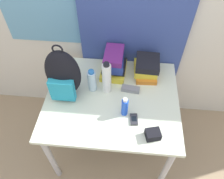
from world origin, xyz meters
TOP-DOWN VIEW (x-y plane):
  - wall_back at (-0.00, 0.98)m, footprint 6.00×0.06m
  - curtain_blue at (0.13, 0.93)m, footprint 0.91×0.04m
  - desk at (0.00, 0.45)m, footprint 1.07×0.90m
  - backpack at (-0.37, 0.46)m, footprint 0.27×0.19m
  - book_stack_left at (-0.01, 0.75)m, footprint 0.22×0.29m
  - book_stack_center at (0.27, 0.74)m, footprint 0.22×0.28m
  - water_bottle at (-0.17, 0.53)m, footprint 0.07×0.07m
  - sports_bottle at (-0.05, 0.52)m, footprint 0.07×0.07m
  - sunscreen_bottle at (0.11, 0.30)m, footprint 0.05×0.05m
  - cell_phone at (0.18, 0.25)m, footprint 0.06×0.10m
  - sunglasses_case at (0.15, 0.54)m, footprint 0.16×0.07m
  - camera_pouch at (0.32, 0.13)m, footprint 0.12×0.10m

SIDE VIEW (x-z plane):
  - desk at x=0.00m, z-range 0.29..1.05m
  - cell_phone at x=0.18m, z-range 0.76..0.78m
  - sunglasses_case at x=0.15m, z-range 0.76..0.80m
  - camera_pouch at x=0.32m, z-range 0.76..0.82m
  - book_stack_center at x=0.27m, z-range 0.76..0.92m
  - sunscreen_bottle at x=0.11m, z-range 0.76..0.93m
  - book_stack_left at x=-0.01m, z-range 0.75..0.97m
  - water_bottle at x=-0.17m, z-range 0.76..0.97m
  - sports_bottle at x=-0.05m, z-range 0.76..1.06m
  - backpack at x=-0.37m, z-range 0.73..1.22m
  - curtain_blue at x=0.13m, z-range 0.00..2.50m
  - wall_back at x=0.00m, z-range 0.00..2.50m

